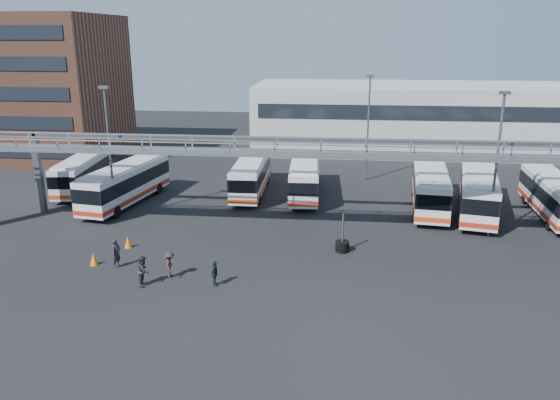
# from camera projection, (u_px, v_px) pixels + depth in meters

# --- Properties ---
(ground) EXTENTS (140.00, 140.00, 0.00)m
(ground) POSITION_uv_depth(u_px,v_px,m) (316.00, 269.00, 33.48)
(ground) COLOR black
(ground) RESTS_ON ground
(gantry) EXTENTS (51.40, 5.15, 7.10)m
(gantry) POSITION_uv_depth(u_px,v_px,m) (321.00, 160.00, 37.48)
(gantry) COLOR gray
(gantry) RESTS_ON ground
(apartment_building) EXTENTS (18.00, 15.00, 16.00)m
(apartment_building) POSITION_uv_depth(u_px,v_px,m) (34.00, 87.00, 63.11)
(apartment_building) COLOR brown
(apartment_building) RESTS_ON ground
(warehouse) EXTENTS (42.00, 14.00, 8.00)m
(warehouse) POSITION_uv_depth(u_px,v_px,m) (426.00, 117.00, 67.30)
(warehouse) COLOR #9E9E99
(warehouse) RESTS_ON ground
(light_pole_left) EXTENTS (0.70, 0.35, 10.21)m
(light_pole_left) POSITION_uv_depth(u_px,v_px,m) (109.00, 146.00, 41.03)
(light_pole_left) COLOR #4C4F54
(light_pole_left) RESTS_ON ground
(light_pole_mid) EXTENTS (0.70, 0.35, 10.21)m
(light_pole_mid) POSITION_uv_depth(u_px,v_px,m) (497.00, 157.00, 37.29)
(light_pole_mid) COLOR #4C4F54
(light_pole_mid) RESTS_ON ground
(light_pole_back) EXTENTS (0.70, 0.35, 10.21)m
(light_pole_back) POSITION_uv_depth(u_px,v_px,m) (368.00, 122.00, 52.36)
(light_pole_back) COLOR #4C4F54
(light_pole_back) RESTS_ON ground
(bus_0) EXTENTS (3.28, 10.57, 3.16)m
(bus_0) POSITION_uv_depth(u_px,v_px,m) (84.00, 171.00, 50.06)
(bus_0) COLOR silver
(bus_0) RESTS_ON ground
(bus_1) EXTENTS (4.33, 11.38, 3.38)m
(bus_1) POSITION_uv_depth(u_px,v_px,m) (125.00, 183.00, 45.77)
(bus_1) COLOR silver
(bus_1) RESTS_ON ground
(bus_3) EXTENTS (2.63, 10.61, 3.21)m
(bus_3) POSITION_uv_depth(u_px,v_px,m) (251.00, 174.00, 48.94)
(bus_3) COLOR silver
(bus_3) RESTS_ON ground
(bus_4) EXTENTS (2.86, 10.68, 3.22)m
(bus_4) POSITION_uv_depth(u_px,v_px,m) (305.00, 176.00, 48.17)
(bus_4) COLOR silver
(bus_4) RESTS_ON ground
(bus_6) EXTENTS (3.83, 11.44, 3.41)m
(bus_6) POSITION_uv_depth(u_px,v_px,m) (430.00, 187.00, 44.55)
(bus_6) COLOR silver
(bus_6) RESTS_ON ground
(bus_7) EXTENTS (4.92, 11.71, 3.47)m
(bus_7) POSITION_uv_depth(u_px,v_px,m) (478.00, 191.00, 43.23)
(bus_7) COLOR silver
(bus_7) RESTS_ON ground
(bus_8) EXTENTS (3.01, 10.68, 3.21)m
(bus_8) POSITION_uv_depth(u_px,v_px,m) (553.00, 195.00, 42.56)
(bus_8) COLOR silver
(bus_8) RESTS_ON ground
(pedestrian_a) EXTENTS (0.61, 0.77, 1.85)m
(pedestrian_a) POSITION_uv_depth(u_px,v_px,m) (116.00, 253.00, 33.45)
(pedestrian_a) COLOR black
(pedestrian_a) RESTS_ON ground
(pedestrian_b) EXTENTS (0.74, 0.92, 1.78)m
(pedestrian_b) POSITION_uv_depth(u_px,v_px,m) (144.00, 271.00, 31.04)
(pedestrian_b) COLOR #282432
(pedestrian_b) RESTS_ON ground
(pedestrian_c) EXTENTS (0.78, 1.13, 1.61)m
(pedestrian_c) POSITION_uv_depth(u_px,v_px,m) (170.00, 265.00, 32.05)
(pedestrian_c) COLOR #312121
(pedestrian_c) RESTS_ON ground
(pedestrian_d) EXTENTS (0.45, 0.92, 1.52)m
(pedestrian_d) POSITION_uv_depth(u_px,v_px,m) (215.00, 273.00, 31.01)
(pedestrian_d) COLOR #1A292F
(pedestrian_d) RESTS_ON ground
(cone_left) EXTENTS (0.52, 0.52, 0.80)m
(cone_left) POSITION_uv_depth(u_px,v_px,m) (94.00, 259.00, 33.93)
(cone_left) COLOR orange
(cone_left) RESTS_ON ground
(cone_right) EXTENTS (0.63, 0.63, 0.80)m
(cone_right) POSITION_uv_depth(u_px,v_px,m) (128.00, 242.00, 36.69)
(cone_right) COLOR orange
(cone_right) RESTS_ON ground
(tire_stack) EXTENTS (0.91, 0.91, 2.60)m
(tire_stack) POSITION_uv_depth(u_px,v_px,m) (342.00, 245.00, 36.02)
(tire_stack) COLOR black
(tire_stack) RESTS_ON ground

